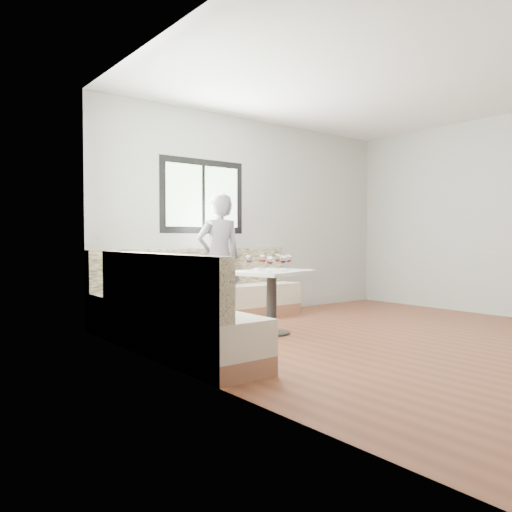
% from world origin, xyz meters
% --- Properties ---
extents(room, '(5.01, 5.01, 2.81)m').
position_xyz_m(room, '(-0.08, 0.08, 1.41)').
color(room, brown).
rests_on(room, ground).
extents(banquette, '(2.90, 2.80, 0.95)m').
position_xyz_m(banquette, '(-1.59, 1.63, 0.33)').
color(banquette, '#8E593F').
rests_on(banquette, ground).
extents(table, '(1.02, 0.89, 0.72)m').
position_xyz_m(table, '(-0.87, 1.08, 0.54)').
color(table, black).
rests_on(table, ground).
extents(person, '(0.66, 0.49, 1.66)m').
position_xyz_m(person, '(-0.87, 2.16, 0.83)').
color(person, '#5C555E').
rests_on(person, ground).
extents(olive_ramekin, '(0.09, 0.09, 0.04)m').
position_xyz_m(olive_ramekin, '(-1.04, 1.13, 0.74)').
color(olive_ramekin, white).
rests_on(olive_ramekin, table).
extents(wine_glass_a, '(0.08, 0.08, 0.19)m').
position_xyz_m(wine_glass_a, '(-1.07, 0.87, 0.85)').
color(wine_glass_a, white).
rests_on(wine_glass_a, table).
extents(wine_glass_b, '(0.08, 0.08, 0.19)m').
position_xyz_m(wine_glass_b, '(-0.84, 0.91, 0.85)').
color(wine_glass_b, white).
rests_on(wine_glass_b, table).
extents(wine_glass_c, '(0.08, 0.08, 0.19)m').
position_xyz_m(wine_glass_c, '(-0.65, 1.04, 0.85)').
color(wine_glass_c, white).
rests_on(wine_glass_c, table).
extents(wine_glass_d, '(0.08, 0.08, 0.19)m').
position_xyz_m(wine_glass_d, '(-0.87, 1.24, 0.85)').
color(wine_glass_d, white).
rests_on(wine_glass_d, table).
extents(wine_glass_e, '(0.08, 0.08, 0.19)m').
position_xyz_m(wine_glass_e, '(-0.63, 1.25, 0.85)').
color(wine_glass_e, white).
rests_on(wine_glass_e, table).
extents(wine_glass_f, '(0.08, 0.08, 0.19)m').
position_xyz_m(wine_glass_f, '(-1.08, 1.21, 0.85)').
color(wine_glass_f, white).
rests_on(wine_glass_f, table).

